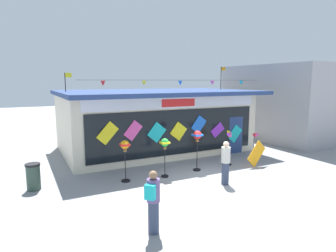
{
  "coord_description": "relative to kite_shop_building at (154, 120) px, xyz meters",
  "views": [
    {
      "loc": [
        -6.74,
        -8.99,
        3.93
      ],
      "look_at": [
        -0.53,
        3.26,
        1.8
      ],
      "focal_mm": 31.3,
      "sensor_mm": 36.0,
      "label": 1
    }
  ],
  "objects": [
    {
      "name": "trash_bin",
      "position": [
        -6.55,
        -3.92,
        -1.23
      ],
      "size": [
        0.52,
        0.52,
        0.98
      ],
      "color": "#2D4238",
      "rests_on": "ground_plane"
    },
    {
      "name": "wind_spinner_center_right",
      "position": [
        1.76,
        -4.6,
        -0.73
      ],
      "size": [
        0.35,
        0.34,
        1.67
      ],
      "color": "black",
      "rests_on": "ground_plane"
    },
    {
      "name": "ground_plane",
      "position": [
        -0.06,
        -6.23,
        -1.72
      ],
      "size": [
        80.0,
        80.0,
        0.0
      ],
      "primitive_type": "plane",
      "color": "gray"
    },
    {
      "name": "person_mid_plaza",
      "position": [
        -3.93,
        -8.71,
        -0.83
      ],
      "size": [
        0.46,
        0.46,
        1.68
      ],
      "rotation": [
        0.0,
        0.0,
        2.32
      ],
      "color": "#333D56",
      "rests_on": "ground_plane"
    },
    {
      "name": "wind_spinner_left",
      "position": [
        -1.66,
        -4.79,
        -0.43
      ],
      "size": [
        0.35,
        0.35,
        1.62
      ],
      "color": "black",
      "rests_on": "ground_plane"
    },
    {
      "name": "display_kite_on_ground",
      "position": [
        2.78,
        -5.36,
        -1.12
      ],
      "size": [
        1.21,
        0.19,
        1.21
      ],
      "primitive_type": "cube",
      "rotation": [
        -0.14,
        0.79,
        0.0
      ],
      "color": "orange",
      "rests_on": "ground_plane"
    },
    {
      "name": "neighbour_building",
      "position": [
        9.73,
        -0.8,
        0.76
      ],
      "size": [
        5.31,
        7.77,
        4.96
      ],
      "primitive_type": "cube",
      "color": "#99999E",
      "rests_on": "ground_plane"
    },
    {
      "name": "kite_shop_building",
      "position": [
        0.0,
        0.0,
        0.0
      ],
      "size": [
        10.36,
        6.9,
        4.8
      ],
      "color": "beige",
      "rests_on": "ground_plane"
    },
    {
      "name": "wind_spinner_center_left",
      "position": [
        -0.01,
        -4.65,
        -0.28
      ],
      "size": [
        0.38,
        0.38,
        1.79
      ],
      "color": "black",
      "rests_on": "ground_plane"
    },
    {
      "name": "person_near_camera",
      "position": [
        0.01,
        -6.62,
        -0.87
      ],
      "size": [
        0.34,
        0.34,
        1.68
      ],
      "rotation": [
        0.0,
        0.0,
        1.29
      ],
      "color": "#333D56",
      "rests_on": "ground_plane"
    },
    {
      "name": "wind_spinner_far_left",
      "position": [
        -3.29,
        -4.6,
        -0.43
      ],
      "size": [
        0.35,
        0.35,
        1.66
      ],
      "color": "black",
      "rests_on": "ground_plane"
    },
    {
      "name": "wind_spinner_right",
      "position": [
        3.44,
        -4.62,
        -0.72
      ],
      "size": [
        0.64,
        0.33,
        1.43
      ],
      "color": "black",
      "rests_on": "ground_plane"
    }
  ]
}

